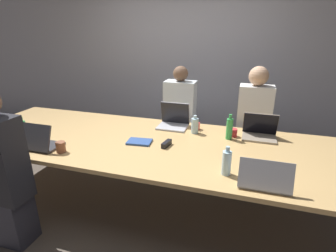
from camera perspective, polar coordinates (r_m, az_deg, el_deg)
ground_plane at (r=3.07m, az=-4.88°, el=-15.61°), size 24.00×24.00×0.00m
curtain_wall at (r=4.21m, az=3.90°, el=14.85°), size 12.00×0.06×2.80m
conference_table at (r=2.73m, az=-5.30°, el=-4.07°), size 4.03×1.37×0.72m
laptop_far_center at (r=3.07m, az=1.26°, el=1.36°), size 0.34×0.27×0.28m
person_far_center at (r=3.55m, az=2.60°, el=1.55°), size 0.40×0.24×1.36m
cup_far_center at (r=3.01m, az=6.10°, el=0.03°), size 0.09×0.09×0.08m
bottle_far_center at (r=2.88m, az=5.87°, el=0.12°), size 0.08×0.08×0.20m
laptop_near_left at (r=2.78m, az=-26.26°, el=-3.05°), size 0.34×0.26×0.26m
person_near_left at (r=2.58m, az=-32.45°, el=-8.65°), size 0.40×0.24×1.40m
cup_near_left at (r=2.63m, az=-22.32°, el=-4.26°), size 0.09×0.09×0.10m
bottle_near_left at (r=3.01m, az=-28.94°, el=-0.96°), size 0.06×0.06×0.26m
laptop_far_right at (r=2.92m, az=19.31°, el=-0.96°), size 0.35×0.26×0.26m
person_far_right at (r=3.43m, az=18.01°, el=0.35°), size 0.40×0.24×1.40m
cup_far_right at (r=2.88m, az=14.00°, el=-1.40°), size 0.08×0.08×0.08m
bottle_far_right at (r=2.77m, az=13.23°, el=-0.52°), size 0.07×0.07×0.27m
laptop_near_right at (r=2.03m, az=20.26°, el=-10.83°), size 0.37×0.23×0.23m
bottle_near_right at (r=2.10m, az=12.63°, el=-7.76°), size 0.07×0.07×0.24m
stapler at (r=2.56m, az=-0.33°, el=-3.90°), size 0.07×0.16×0.05m
notebook at (r=2.66m, az=-6.24°, el=-3.43°), size 0.26×0.19×0.02m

